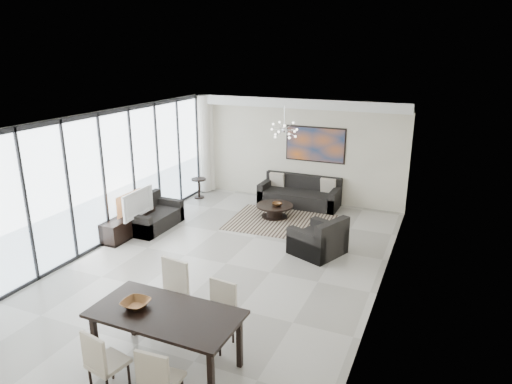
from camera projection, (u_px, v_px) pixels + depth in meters
The scene contains 20 objects.
room_shell at pixel (246, 198), 8.61m from camera, with size 6.00×9.00×2.90m.
window_wall at pixel (107, 179), 9.86m from camera, with size 0.37×8.95×2.90m.
soffit at pixel (297, 103), 12.15m from camera, with size 5.98×0.40×0.26m, color white.
painting at pixel (315, 145), 12.45m from camera, with size 1.68×0.04×0.98m, color #C95D1B.
chandelier at pixel (284, 130), 10.59m from camera, with size 0.66×0.66×0.71m.
rug at pixel (281, 222), 11.41m from camera, with size 2.53×1.95×0.01m, color black.
coffee_table at pixel (275, 210), 11.71m from camera, with size 0.95×0.95×0.33m.
bowl_coffee at pixel (277, 204), 11.59m from camera, with size 0.26×0.26×0.08m, color brown.
sofa_main at pixel (300, 195), 12.62m from camera, with size 2.18×0.89×0.79m.
loveseat at pixel (152, 217), 11.02m from camera, with size 0.83×1.48×0.74m.
armchair at pixel (319, 241), 9.60m from camera, with size 1.22×1.24×0.81m.
side_table at pixel (199, 185), 13.17m from camera, with size 0.42×0.42×0.58m.
tv_console at pixel (129, 225), 10.59m from camera, with size 0.43×1.53×0.48m, color black.
television at pixel (134, 203), 10.42m from camera, with size 1.07×0.14×0.62m, color gray.
dining_table at pixel (166, 318), 6.03m from camera, with size 2.02×1.03×0.84m.
dining_chair_sw at pixel (102, 360), 5.57m from camera, with size 0.49×0.49×0.91m.
dining_chair_se at pixel (158, 378), 5.25m from camera, with size 0.45×0.45×0.93m.
dining_chair_nw at pixel (171, 290), 6.99m from camera, with size 0.57×0.57×1.09m.
dining_chair_ne at pixel (220, 309), 6.60m from camera, with size 0.49×0.49×0.96m.
bowl_dining at pixel (136, 304), 6.12m from camera, with size 0.37×0.37×0.09m, color brown.
Camera 1 is at (3.87, -7.43, 4.16)m, focal length 32.00 mm.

